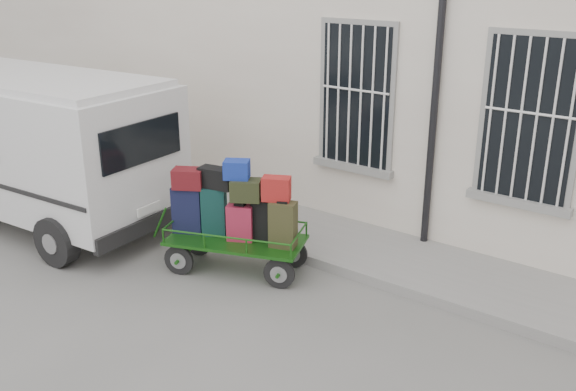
{
  "coord_description": "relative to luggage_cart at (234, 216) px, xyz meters",
  "views": [
    {
      "loc": [
        4.79,
        -5.68,
        4.24
      ],
      "look_at": [
        -0.26,
        1.0,
        1.19
      ],
      "focal_mm": 40.0,
      "sensor_mm": 36.0,
      "label": 1
    }
  ],
  "objects": [
    {
      "name": "van",
      "position": [
        -3.91,
        -0.56,
        0.6
      ],
      "size": [
        5.2,
        2.61,
        2.54
      ],
      "rotation": [
        0.0,
        0.0,
        0.08
      ],
      "color": "white",
      "rests_on": "ground"
    },
    {
      "name": "building",
      "position": [
        0.93,
        4.9,
        2.15
      ],
      "size": [
        24.0,
        5.15,
        6.0
      ],
      "color": "beige",
      "rests_on": "ground"
    },
    {
      "name": "luggage_cart",
      "position": [
        0.0,
        0.0,
        0.0
      ],
      "size": [
        2.31,
        1.52,
        1.67
      ],
      "rotation": [
        0.0,
        0.0,
        0.36
      ],
      "color": "black",
      "rests_on": "ground"
    },
    {
      "name": "sidewalk",
      "position": [
        0.93,
        1.6,
        -0.78
      ],
      "size": [
        24.0,
        1.7,
        0.15
      ],
      "primitive_type": "cube",
      "color": "gray",
      "rests_on": "ground"
    },
    {
      "name": "ground",
      "position": [
        0.93,
        -0.6,
        -0.85
      ],
      "size": [
        80.0,
        80.0,
        0.0
      ],
      "primitive_type": "plane",
      "color": "slate",
      "rests_on": "ground"
    }
  ]
}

